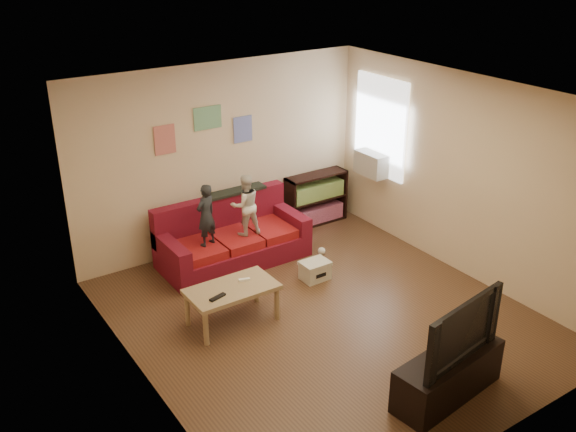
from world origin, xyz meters
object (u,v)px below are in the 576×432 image
child_a (206,215)px  coffee_table (232,292)px  bookshelf (316,201)px  sofa (231,240)px  file_box (315,270)px  television (454,327)px  child_b (245,205)px  tv_stand (448,375)px

child_a → coffee_table: 1.36m
child_a → bookshelf: child_a is taller
sofa → file_box: bearing=-59.8°
sofa → television: 3.82m
coffee_table → file_box: size_ratio=2.80×
sofa → child_b: child_b is taller
sofa → child_b: bearing=-49.1°
coffee_table → file_box: bearing=11.5°
sofa → child_a: 0.74m
bookshelf → television: television is taller
sofa → coffee_table: (-0.77, -1.41, 0.10)m
sofa → child_a: child_a is taller
child_a → bookshelf: size_ratio=0.84×
child_b → television: size_ratio=0.76×
tv_stand → television: (0.00, 0.00, 0.57)m
sofa → file_box: sofa is taller
child_a → child_b: size_ratio=0.99×
child_b → coffee_table: size_ratio=0.82×
child_b → television: bearing=101.3°
file_box → bookshelf: bearing=53.7°
sofa → file_box: size_ratio=5.46×
tv_stand → television: bearing=0.0°
television → bookshelf: bearing=62.4°
coffee_table → bookshelf: size_ratio=1.03×
coffee_table → television: 2.65m
bookshelf → coffee_table: bearing=-144.9°
sofa → child_b: 0.61m
child_a → child_b: bearing=161.0°
bookshelf → file_box: (-1.09, -1.48, -0.24)m
file_box → television: (-0.29, -2.65, 0.68)m
child_b → bookshelf: bearing=-153.8°
file_box → tv_stand: 2.67m
child_b → bookshelf: child_b is taller
file_box → coffee_table: bearing=-168.5°
tv_stand → television: 0.57m
child_a → child_b: (0.60, 0.00, 0.00)m
child_a → file_box: child_a is taller
child_b → tv_stand: size_ratio=0.68×
child_a → coffee_table: (-0.32, -1.24, -0.46)m
sofa → television: (0.36, -3.77, 0.51)m
child_a → tv_stand: (0.82, -3.60, -0.62)m
coffee_table → tv_stand: bearing=-64.3°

